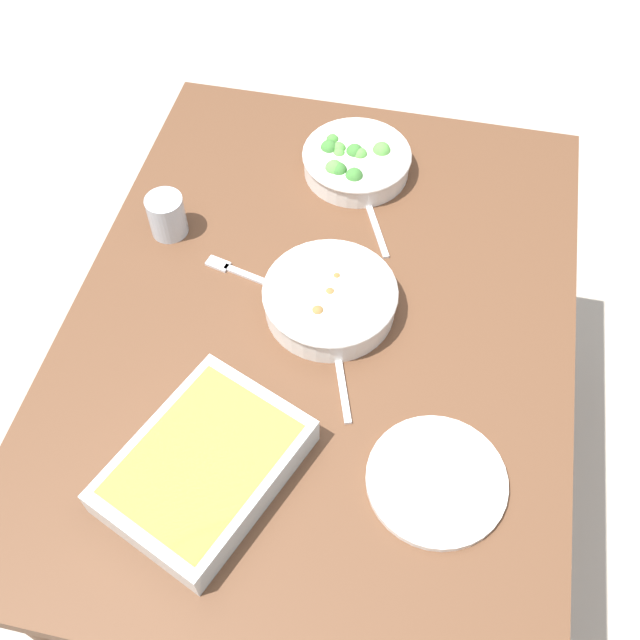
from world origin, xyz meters
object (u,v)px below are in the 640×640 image
object	(u,v)px
side_plate	(437,480)
spoon_by_broccoli	(372,214)
baking_dish	(205,465)
fork_on_table	(242,273)
drink_cup	(167,217)
stew_bowl	(330,298)
broccoli_bowl	(356,161)
spoon_by_stew	(339,364)

from	to	relation	value
side_plate	spoon_by_broccoli	size ratio (longest dim) A/B	1.31
baking_dish	fork_on_table	distance (m)	0.40
drink_cup	fork_on_table	distance (m)	0.19
stew_bowl	broccoli_bowl	xyz separation A→B (m)	(-0.36, -0.02, -0.00)
side_plate	spoon_by_stew	world-z (taller)	side_plate
drink_cup	spoon_by_stew	distance (m)	0.45
side_plate	spoon_by_stew	xyz separation A→B (m)	(-0.18, -0.19, -0.00)
baking_dish	drink_cup	distance (m)	0.53
broccoli_bowl	spoon_by_stew	xyz separation A→B (m)	(0.48, 0.06, -0.03)
fork_on_table	stew_bowl	bearing A→B (deg)	76.02
side_plate	spoon_by_stew	distance (m)	0.26
spoon_by_stew	spoon_by_broccoli	size ratio (longest dim) A/B	1.03
baking_dish	drink_cup	xyz separation A→B (m)	(-0.48, -0.22, 0.00)
spoon_by_stew	fork_on_table	distance (m)	0.27
side_plate	fork_on_table	distance (m)	0.53
broccoli_bowl	side_plate	distance (m)	0.70
baking_dish	spoon_by_broccoli	bearing A→B (deg)	165.21
baking_dish	drink_cup	size ratio (longest dim) A/B	4.25
spoon_by_broccoli	broccoli_bowl	bearing A→B (deg)	-155.06
fork_on_table	spoon_by_broccoli	bearing A→B (deg)	133.01
baking_dish	side_plate	bearing A→B (deg)	100.08
drink_cup	spoon_by_broccoli	bearing A→B (deg)	107.66
stew_bowl	spoon_by_broccoli	world-z (taller)	stew_bowl
broccoli_bowl	spoon_by_stew	bearing A→B (deg)	7.14
broccoli_bowl	baking_dish	distance (m)	0.72
drink_cup	stew_bowl	bearing A→B (deg)	70.64
side_plate	baking_dish	bearing A→B (deg)	-79.92
side_plate	drink_cup	bearing A→B (deg)	-125.79
broccoli_bowl	side_plate	xyz separation A→B (m)	(0.65, 0.25, -0.02)
stew_bowl	baking_dish	size ratio (longest dim) A/B	0.67
baking_dish	stew_bowl	bearing A→B (deg)	160.95
baking_dish	broccoli_bowl	bearing A→B (deg)	171.82
fork_on_table	spoon_by_stew	bearing A→B (deg)	53.58
spoon_by_stew	broccoli_bowl	bearing A→B (deg)	-172.86
drink_cup	baking_dish	bearing A→B (deg)	25.02
stew_bowl	side_plate	size ratio (longest dim) A/B	1.10
stew_bowl	spoon_by_stew	xyz separation A→B (m)	(0.12, 0.04, -0.03)
baking_dish	spoon_by_broccoli	world-z (taller)	baking_dish
broccoli_bowl	drink_cup	distance (m)	0.40
broccoli_bowl	spoon_by_broccoli	size ratio (longest dim) A/B	1.34
broccoli_bowl	stew_bowl	bearing A→B (deg)	3.16
baking_dish	drink_cup	world-z (taller)	drink_cup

